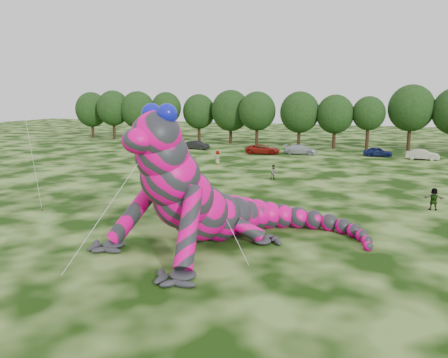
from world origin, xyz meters
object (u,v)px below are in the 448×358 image
Objects in this scene: inflatable_gecko at (215,172)px; tree_10 at (410,118)px; tree_8 at (335,122)px; tree_4 at (199,118)px; car_4 at (378,152)px; tree_1 at (113,115)px; tree_6 at (257,119)px; spectator_1 at (274,172)px; spectator_5 at (434,199)px; spectator_4 at (218,157)px; tree_3 at (166,117)px; tree_2 at (138,116)px; car_1 at (197,145)px; tree_5 at (231,117)px; tree_0 at (92,115)px; car_5 at (423,155)px; car_2 at (263,149)px; car_3 at (301,150)px; tree_9 at (368,123)px; tree_7 at (299,120)px.

inflatable_gecko is 53.92m from tree_10.
tree_8 is (1.05, 50.80, 0.31)m from inflatable_gecko.
car_4 is at bearing -16.16° from tree_4.
tree_6 is at bearing -2.54° from tree_1.
spectator_1 is (22.97, -32.46, -3.73)m from tree_4.
tree_6 is at bearing -63.87° from spectator_5.
inflatable_gecko is at bearing 153.52° from spectator_4.
tree_1 is 1.04× the size of tree_3.
tree_2 is 5.49× the size of spectator_4.
spectator_5 reaches higher than spectator_1.
car_1 is 2.47× the size of spectator_5.
tree_4 is at bearing 68.27° from car_4.
tree_4 is 6.53m from tree_5.
tree_0 reaches higher than spectator_1.
car_1 is 1.00× the size of car_5.
car_2 is at bearing -60.36° from spectator_4.
tree_8 reaches higher than car_3.
tree_5 is 1.96× the size of car_3.
car_4 is at bearing -46.98° from tree_8.
tree_2 is 32.46m from car_2.
tree_1 reaches higher than spectator_4.
car_2 is 2.99× the size of spectator_4.
car_1 is (-20.08, 41.77, -3.46)m from inflatable_gecko.
tree_0 is 0.97× the size of tree_1.
car_5 reaches higher than car_1.
spectator_4 is (-25.01, -13.89, 0.17)m from car_5.
tree_6 is 1.09× the size of tree_9.
car_5 is at bearing -18.23° from tree_6.
spectator_5 is (43.64, -38.47, -3.85)m from tree_3.
tree_8 reaches higher than car_4.
tree_0 is 37.09m from tree_6.
tree_5 is (-17.86, 52.25, 0.73)m from inflatable_gecko.
car_1 is (4.30, -10.76, -3.82)m from tree_4.
tree_0 is at bearing 177.66° from tree_2.
tree_1 reaches higher than tree_9.
car_4 is 2.56× the size of spectator_1.
spectator_4 reaches higher than car_1.
tree_5 is 28.00m from car_4.
tree_10 reaches higher than tree_4.
spectator_5 is (12.15, -38.39, -3.60)m from tree_8.
tree_6 is at bearing 64.55° from car_4.
tree_9 is 13.71m from car_3.
car_2 is at bearing -17.84° from tree_0.
tree_7 is (19.56, -1.91, 0.21)m from tree_4.
tree_10 is (30.52, 0.14, 0.35)m from tree_5.
tree_6 is (5.57, -1.75, -0.15)m from tree_5.
tree_0 is 18.97m from tree_3.
tree_5 reaches higher than car_4.
car_3 is at bearing -132.99° from tree_9.
spectator_4 is (-2.67, -11.92, 0.15)m from car_2.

